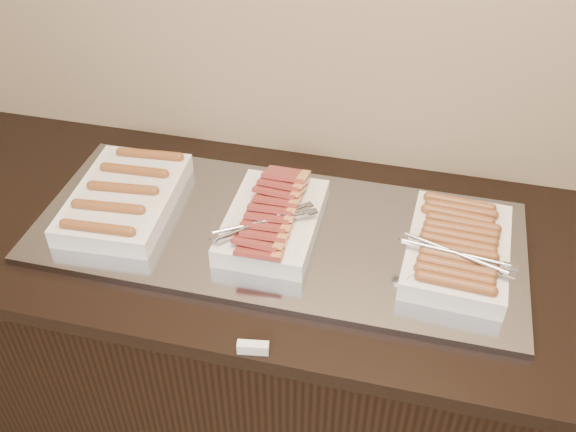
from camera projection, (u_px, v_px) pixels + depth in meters
The scene contains 6 objects.
counter at pixel (281, 349), 1.89m from camera, with size 2.06×0.76×0.90m.
warming_tray at pixel (277, 233), 1.59m from camera, with size 1.20×0.50×0.02m, color #979AA4.
dish_left at pixel (125, 197), 1.64m from camera, with size 0.27×0.38×0.07m.
dish_center at pixel (272, 219), 1.56m from camera, with size 0.25×0.35×0.10m.
dish_right at pixel (457, 248), 1.48m from camera, with size 0.27×0.35×0.08m.
label_holder at pixel (253, 348), 1.32m from camera, with size 0.07×0.02×0.03m, color silver.
Camera 1 is at (0.30, 0.98, 1.97)m, focal length 40.00 mm.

